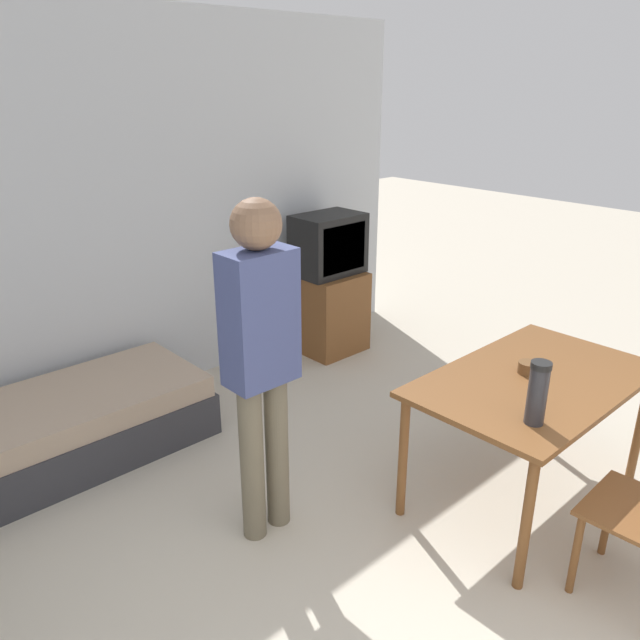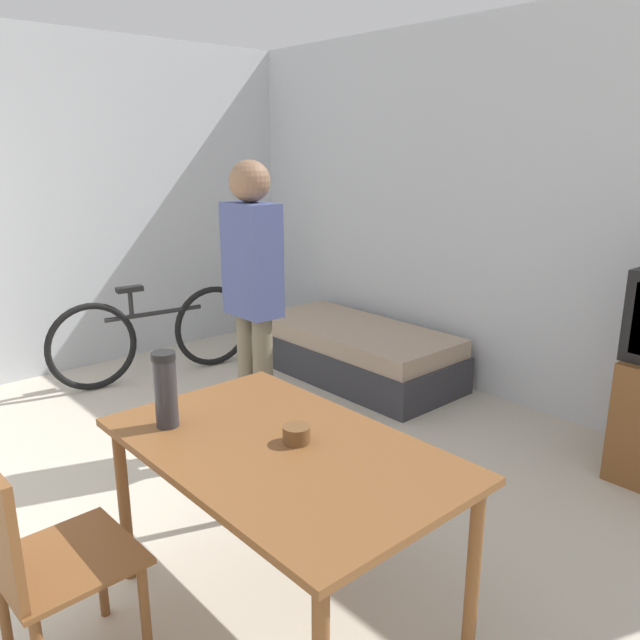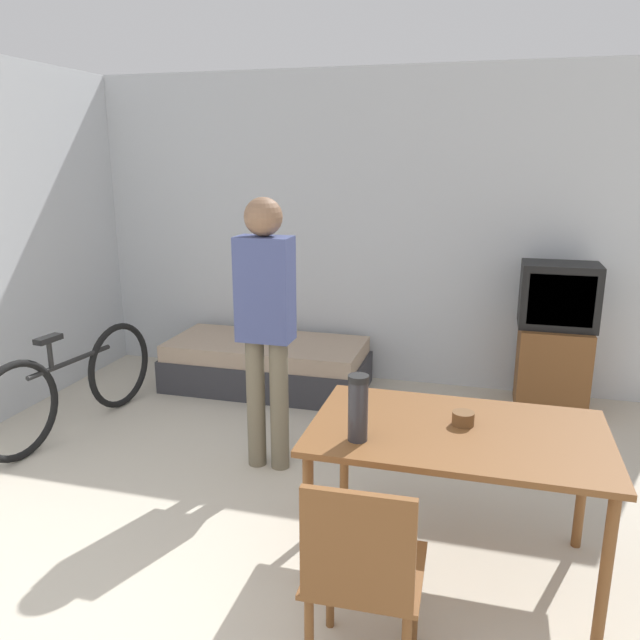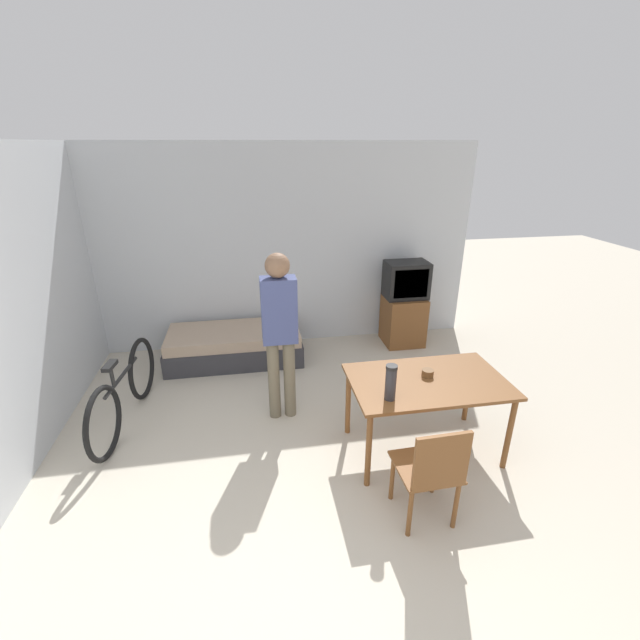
% 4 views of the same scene
% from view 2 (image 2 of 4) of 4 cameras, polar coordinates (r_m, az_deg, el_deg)
% --- Properties ---
extents(wall_back, '(5.56, 0.06, 2.70)m').
position_cam_2_polar(wall_back, '(4.86, 12.58, 9.70)').
color(wall_back, silver).
rests_on(wall_back, ground_plane).
extents(wall_left, '(0.06, 4.94, 2.70)m').
position_cam_2_polar(wall_left, '(5.51, -21.41, 9.67)').
color(wall_left, silver).
rests_on(wall_left, ground_plane).
extents(daybed, '(1.73, 0.80, 0.42)m').
position_cam_2_polar(daybed, '(5.08, 3.24, -2.91)').
color(daybed, '#333338').
rests_on(daybed, ground_plane).
extents(dining_table, '(1.37, 0.84, 0.75)m').
position_cam_2_polar(dining_table, '(2.40, -3.55, -13.04)').
color(dining_table, brown).
rests_on(dining_table, ground_plane).
extents(wooden_chair, '(0.45, 0.45, 0.89)m').
position_cam_2_polar(wooden_chair, '(2.40, -24.45, -19.05)').
color(wooden_chair, brown).
rests_on(wooden_chair, ground_plane).
extents(bicycle, '(0.27, 1.69, 0.77)m').
position_cam_2_polar(bicycle, '(5.19, -14.81, -1.31)').
color(bicycle, black).
rests_on(bicycle, ground_plane).
extents(person_standing, '(0.34, 0.23, 1.75)m').
position_cam_2_polar(person_standing, '(3.64, -6.16, 2.99)').
color(person_standing, '#6B604C').
rests_on(person_standing, ground_plane).
extents(thermos_flask, '(0.09, 0.09, 0.31)m').
position_cam_2_polar(thermos_flask, '(2.52, -13.96, -5.92)').
color(thermos_flask, '#2D2D33').
rests_on(thermos_flask, dining_table).
extents(mate_bowl, '(0.10, 0.10, 0.06)m').
position_cam_2_polar(mate_bowl, '(2.37, -2.16, -10.39)').
color(mate_bowl, brown).
rests_on(mate_bowl, dining_table).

